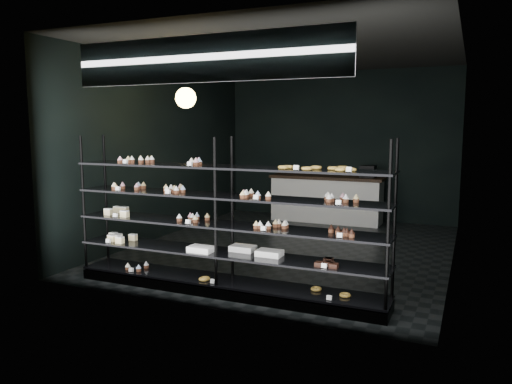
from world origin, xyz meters
TOP-DOWN VIEW (x-y plane):
  - room at (0.00, 0.00)m, footprint 5.01×6.01m
  - display_shelf at (-0.03, -2.45)m, footprint 4.00×0.50m
  - signage at (0.00, -2.93)m, footprint 3.30×0.05m
  - pendant_lamp at (-1.29, -1.18)m, footprint 0.31×0.31m
  - service_counter at (-0.09, 2.50)m, footprint 2.39×0.65m

SIDE VIEW (x-z plane):
  - service_counter at x=-0.09m, z-range -0.11..1.12m
  - display_shelf at x=-0.03m, z-range -0.33..1.58m
  - room at x=0.00m, z-range 0.00..3.20m
  - pendant_lamp at x=-1.29m, z-range 2.01..2.89m
  - signage at x=0.00m, z-range 2.50..3.00m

